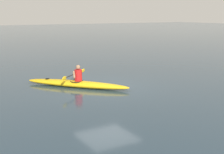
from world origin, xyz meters
The scene contains 3 objects.
ground_plane centered at (0.00, 0.00, 0.00)m, with size 160.00×160.00×0.00m, color #283D4C.
kayak centered at (1.26, -0.62, 0.15)m, with size 3.77×4.31×0.30m.
kayaker centered at (1.21, -0.56, 0.61)m, with size 1.84×1.55×0.74m.
Camera 1 is at (7.08, 12.15, 3.34)m, focal length 49.83 mm.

